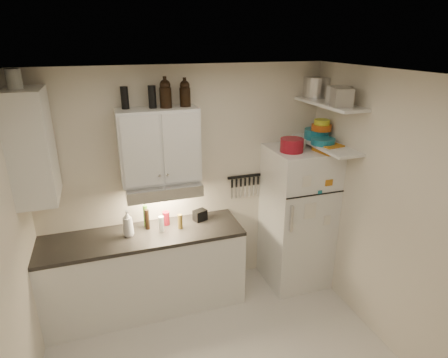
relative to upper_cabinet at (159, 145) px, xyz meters
name	(u,v)px	position (x,y,z in m)	size (l,w,h in m)	color
ceiling	(231,77)	(0.30, -1.33, 0.78)	(3.20, 3.00, 0.02)	white
back_wall	(186,184)	(0.30, 0.18, -0.53)	(3.20, 0.02, 2.60)	beige
right_wall	(399,222)	(1.91, -1.33, -0.53)	(0.02, 3.00, 2.60)	beige
base_cabinet	(146,273)	(-0.25, -0.14, -1.39)	(2.10, 0.60, 0.88)	white
countertop	(143,236)	(-0.25, -0.14, -0.93)	(2.10, 0.62, 0.04)	black
upper_cabinet	(159,145)	(0.00, 0.00, 0.00)	(0.80, 0.33, 0.75)	white
side_cabinet	(32,146)	(-1.14, -0.14, 0.12)	(0.33, 0.55, 1.00)	white
range_hood	(163,187)	(0.00, -0.06, -0.44)	(0.76, 0.46, 0.12)	silver
fridge	(297,217)	(1.55, -0.18, -0.98)	(0.70, 0.68, 1.70)	white
shelf_hi	(329,104)	(1.75, -0.31, 0.38)	(0.30, 0.95, 0.03)	white
shelf_lo	(325,145)	(1.75, -0.31, -0.07)	(0.30, 0.95, 0.03)	white
knife_strip	(245,176)	(1.00, 0.15, -0.51)	(0.42, 0.02, 0.03)	black
dutch_oven	(292,145)	(1.38, -0.25, -0.05)	(0.25, 0.25, 0.14)	maroon
book_stack	(328,148)	(1.74, -0.38, -0.08)	(0.22, 0.27, 0.09)	#BB7017
spice_jar	(303,144)	(1.56, -0.16, -0.08)	(0.06, 0.06, 0.10)	silver
stock_pot	(317,87)	(1.82, 0.06, 0.50)	(0.31, 0.31, 0.22)	silver
tin_a	(338,95)	(1.77, -0.42, 0.48)	(0.18, 0.16, 0.18)	#AAAAAD
tin_b	(342,98)	(1.70, -0.58, 0.48)	(0.18, 0.18, 0.18)	#AAAAAD
bowl_teal	(317,134)	(1.76, -0.10, 0.00)	(0.27, 0.27, 0.11)	#176A7F
bowl_orange	(321,127)	(1.77, -0.17, 0.09)	(0.22, 0.22, 0.07)	#BD4D11
bowl_yellow	(322,122)	(1.77, -0.17, 0.15)	(0.17, 0.17, 0.05)	gold
plates	(323,141)	(1.70, -0.33, -0.02)	(0.26, 0.26, 0.06)	#176A7F
growler_a	(165,93)	(0.09, 0.00, 0.51)	(0.12, 0.12, 0.28)	black
growler_b	(185,93)	(0.29, 0.01, 0.51)	(0.11, 0.11, 0.26)	black
thermos_a	(152,97)	(-0.03, 0.02, 0.48)	(0.08, 0.08, 0.22)	black
thermos_b	(125,98)	(-0.29, 0.06, 0.48)	(0.07, 0.07, 0.21)	black
side_jar	(14,79)	(-1.17, -0.15, 0.71)	(0.12, 0.12, 0.16)	silver
soap_bottle	(128,222)	(-0.39, -0.12, -0.75)	(0.12, 0.12, 0.32)	white
pepper_mill	(180,221)	(0.15, -0.13, -0.82)	(0.05, 0.05, 0.16)	brown
oil_bottle	(146,216)	(-0.19, 0.02, -0.78)	(0.05, 0.05, 0.25)	#3C6C1B
vinegar_bottle	(147,219)	(-0.18, -0.04, -0.79)	(0.05, 0.05, 0.23)	black
clear_bottle	(161,224)	(-0.05, -0.13, -0.82)	(0.06, 0.06, 0.17)	silver
red_jar	(166,218)	(0.03, 0.00, -0.83)	(0.08, 0.08, 0.15)	maroon
caddy	(200,215)	(0.41, -0.01, -0.84)	(0.14, 0.10, 0.12)	black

